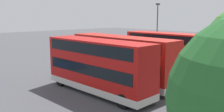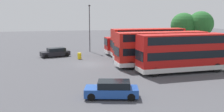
% 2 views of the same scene
% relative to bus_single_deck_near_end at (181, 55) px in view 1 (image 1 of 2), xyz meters
% --- Properties ---
extents(ground_plane, '(140.00, 140.00, 0.00)m').
position_rel_bus_single_deck_near_end_xyz_m(ground_plane, '(7.13, -8.88, -1.62)').
color(ground_plane, '#47474C').
extents(bus_single_deck_near_end, '(2.68, 10.50, 2.95)m').
position_rel_bus_single_deck_near_end_xyz_m(bus_single_deck_near_end, '(0.00, 0.00, 0.00)').
color(bus_single_deck_near_end, '#B71411').
rests_on(bus_single_deck_near_end, ground).
extents(bus_double_decker_second, '(2.86, 11.82, 4.55)m').
position_rel_bus_single_deck_near_end_xyz_m(bus_double_decker_second, '(3.52, 0.90, 0.83)').
color(bus_double_decker_second, red).
rests_on(bus_double_decker_second, ground).
extents(bus_single_deck_third, '(2.71, 11.70, 2.95)m').
position_rel_bus_single_deck_near_end_xyz_m(bus_single_deck_third, '(7.02, 0.34, 0.00)').
color(bus_single_deck_third, '#A51919').
rests_on(bus_single_deck_third, ground).
extents(bus_double_decker_fourth, '(2.67, 12.09, 4.55)m').
position_rel_bus_single_deck_near_end_xyz_m(bus_double_decker_fourth, '(10.75, -0.16, 0.83)').
color(bus_double_decker_fourth, red).
rests_on(bus_double_decker_fourth, ground).
extents(bus_double_decker_fifth, '(2.97, 10.95, 4.55)m').
position_rel_bus_single_deck_near_end_xyz_m(bus_double_decker_fifth, '(14.51, 0.81, 0.83)').
color(bus_double_decker_fifth, '#B71411').
rests_on(bus_double_decker_fifth, ground).
extents(car_small_green, '(2.96, 4.87, 1.43)m').
position_rel_bus_single_deck_near_end_xyz_m(car_small_green, '(-0.41, -13.45, -0.92)').
color(car_small_green, black).
rests_on(car_small_green, ground).
extents(lamp_post_tall, '(0.70, 0.30, 8.40)m').
position_rel_bus_single_deck_near_end_xyz_m(lamp_post_tall, '(-4.42, -7.22, 3.26)').
color(lamp_post_tall, '#38383D').
rests_on(lamp_post_tall, ground).
extents(waste_bin_yellow, '(0.60, 0.60, 0.95)m').
position_rel_bus_single_deck_near_end_xyz_m(waste_bin_yellow, '(2.74, -9.95, -1.15)').
color(waste_bin_yellow, yellow).
rests_on(waste_bin_yellow, ground).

